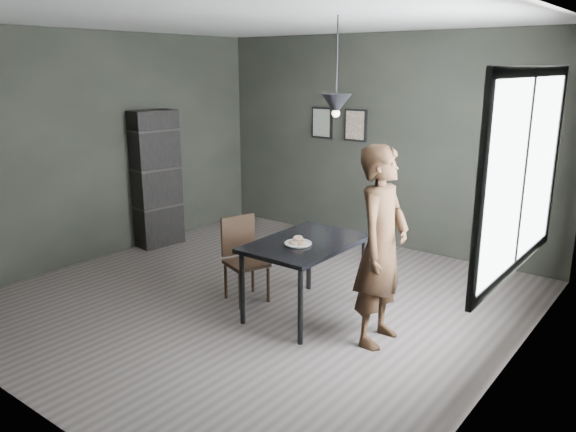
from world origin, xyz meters
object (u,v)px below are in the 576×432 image
Objects in this scene: white_plate at (298,244)px; shelf_unit at (156,179)px; cafe_table at (305,249)px; wood_chair at (243,253)px; woman at (381,247)px; pendant_lamp at (336,104)px.

white_plate is 3.02m from shelf_unit.
wood_chair is at bearing -174.24° from cafe_table.
woman is 0.96× the size of shelf_unit.
pendant_lamp is (0.25, 0.10, 1.38)m from cafe_table.
white_plate is at bearing 15.82° from wood_chair.
woman is 2.03× the size of pendant_lamp.
pendant_lamp is (1.00, 0.18, 1.55)m from wood_chair.
white_plate is 0.85m from woman.
white_plate reaches higher than cafe_table.
cafe_table is 1.41m from pendant_lamp.
white_plate is 0.26× the size of wood_chair.
wood_chair is at bearing -170.03° from pendant_lamp.
white_plate is at bearing -5.90° from shelf_unit.
cafe_table is at bearing -3.52° from shelf_unit.
wood_chair reaches higher than white_plate.
shelf_unit reaches higher than woman.
white_plate is at bearing -136.66° from pendant_lamp.
cafe_table is at bearing 82.83° from woman.
shelf_unit is at bearing 168.19° from cafe_table.
pendant_lamp is (0.24, 0.23, 1.29)m from white_plate.
white_plate is at bearing 91.64° from woman.
pendant_lamp is at bearing 71.90° from woman.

